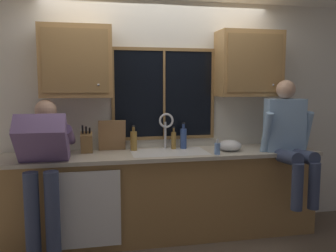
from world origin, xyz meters
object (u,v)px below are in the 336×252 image
person_standing (43,161)px  mixing_bowl (230,146)px  bottle_green_glass (134,140)px  soap_dispenser (217,148)px  person_sitting_on_counter (289,135)px  bottle_amber_small (174,140)px  knife_block (87,143)px  bottle_tall_clear (183,138)px  cutting_board (112,135)px

person_standing → mixing_bowl: 1.90m
bottle_green_glass → soap_dispenser: bearing=-25.0°
person_sitting_on_counter → bottle_amber_small: 1.23m
soap_dispenser → bottle_amber_small: 0.54m
soap_dispenser → bottle_green_glass: bottle_green_glass is taller
mixing_bowl → bottle_amber_small: size_ratio=1.00×
knife_block → person_sitting_on_counter: bearing=-10.5°
knife_block → bottle_tall_clear: knife_block is taller
person_sitting_on_counter → bottle_green_glass: (-1.59, 0.43, -0.07)m
bottle_green_glass → person_standing: bearing=-153.1°
bottle_tall_clear → knife_block: bearing=-177.1°
person_sitting_on_counter → bottle_amber_small: bearing=159.2°
cutting_board → person_sitting_on_counter: bearing=-15.0°
soap_dispenser → bottle_amber_small: size_ratio=0.66×
mixing_bowl → soap_dispenser: size_ratio=1.52×
person_sitting_on_counter → soap_dispenser: 0.78m
bottle_amber_small → bottle_green_glass: bearing=-179.7°
person_standing → bottle_tall_clear: (1.43, 0.45, 0.11)m
bottle_amber_small → person_sitting_on_counter: bearing=-20.8°
person_sitting_on_counter → bottle_tall_clear: 1.12m
mixing_bowl → bottle_amber_small: bottle_amber_small is taller
knife_block → bottle_green_glass: bearing=5.4°
person_standing → person_sitting_on_counter: 2.47m
soap_dispenser → knife_block: bearing=165.7°
person_sitting_on_counter → soap_dispenser: (-0.77, 0.05, -0.12)m
person_standing → person_sitting_on_counter: bearing=0.2°
bottle_green_glass → bottle_amber_small: 0.44m
cutting_board → bottle_amber_small: 0.68m
person_standing → mixing_bowl: bearing=6.8°
bottle_amber_small → mixing_bowl: bearing=-20.9°
cutting_board → bottle_green_glass: cutting_board is taller
person_sitting_on_counter → cutting_board: person_sitting_on_counter is taller
soap_dispenser → bottle_green_glass: size_ratio=0.60×
bottle_green_glass → person_sitting_on_counter: bearing=-15.2°
cutting_board → mixing_bowl: bearing=-12.2°
knife_block → bottle_tall_clear: 1.05m
cutting_board → bottle_tall_clear: 0.79m
person_standing → bottle_amber_small: size_ratio=5.98×
bottle_amber_small → knife_block: bearing=-177.0°
mixing_bowl → bottle_green_glass: size_ratio=0.92×
soap_dispenser → mixing_bowl: bearing=39.6°
person_sitting_on_counter → cutting_board: 1.88m
person_standing → bottle_green_glass: 0.98m
person_standing → bottle_green_glass: person_standing is taller
person_standing → person_sitting_on_counter: person_sitting_on_counter is taller
bottle_green_glass → bottle_tall_clear: bearing=0.7°
soap_dispenser → bottle_tall_clear: (-0.26, 0.39, 0.06)m
bottle_tall_clear → bottle_amber_small: size_ratio=1.17×
person_sitting_on_counter → bottle_green_glass: 1.65m
mixing_bowl → bottle_green_glass: (-1.02, 0.22, 0.06)m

